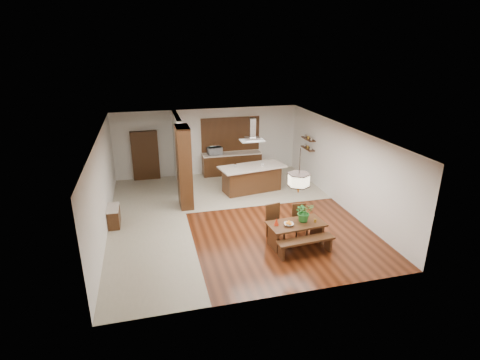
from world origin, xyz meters
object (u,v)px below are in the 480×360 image
object	(u,v)px
fruit_bowl	(289,224)
dining_table	(296,229)
island_cup	(262,165)
dining_chair_right	(300,220)
dining_chair_left	(276,223)
dining_bench	(305,247)
kitchen_island	(252,178)
foliage_plant	(304,212)
range_hood	(252,130)
pendant_lantern	(299,171)
microwave	(215,151)
hallway_console	(114,216)

from	to	relation	value
fruit_bowl	dining_table	bearing A→B (deg)	16.63
dining_table	island_cup	world-z (taller)	island_cup
dining_table	dining_chair_right	distance (m)	0.64
dining_chair_left	dining_chair_right	bearing A→B (deg)	-4.95
dining_bench	fruit_bowl	world-z (taller)	fruit_bowl
fruit_bowl	kitchen_island	bearing A→B (deg)	87.66
foliage_plant	range_hood	xyz separation A→B (m)	(-0.34, 4.26, 1.50)
pendant_lantern	foliage_plant	xyz separation A→B (m)	(0.26, 0.07, -1.28)
kitchen_island	microwave	distance (m)	2.52
range_hood	island_cup	xyz separation A→B (m)	(0.39, -0.10, -1.37)
dining_chair_left	microwave	world-z (taller)	microwave
foliage_plant	microwave	size ratio (longest dim) A/B	0.97
hallway_console	island_cup	size ratio (longest dim) A/B	7.02
foliage_plant	microwave	bearing A→B (deg)	102.07
hallway_console	dining_table	bearing A→B (deg)	-26.29
fruit_bowl	microwave	xyz separation A→B (m)	(-0.87, 6.63, 0.40)
foliage_plant	pendant_lantern	bearing A→B (deg)	-164.57
hallway_console	pendant_lantern	bearing A→B (deg)	-26.29
fruit_bowl	kitchen_island	size ratio (longest dim) A/B	0.10
dining_chair_right	kitchen_island	distance (m)	3.82
foliage_plant	island_cup	distance (m)	4.17
dining_bench	dining_chair_right	world-z (taller)	dining_chair_right
pendant_lantern	microwave	xyz separation A→B (m)	(-1.13, 6.55, -1.13)
dining_chair_left	dining_chair_right	size ratio (longest dim) A/B	1.12
dining_chair_left	dining_bench	bearing A→B (deg)	-74.39
hallway_console	dining_chair_right	distance (m)	5.89
dining_table	foliage_plant	bearing A→B (deg)	15.43
dining_chair_left	kitchen_island	bearing A→B (deg)	74.46
dining_chair_left	pendant_lantern	distance (m)	1.83
range_hood	microwave	xyz separation A→B (m)	(-1.05, 2.22, -1.35)
dining_chair_right	fruit_bowl	bearing A→B (deg)	-132.59
dining_chair_right	kitchen_island	xyz separation A→B (m)	(-0.44, 3.80, 0.07)
foliage_plant	fruit_bowl	size ratio (longest dim) A/B	2.11
hallway_console	island_cup	xyz separation A→B (m)	(5.48, 1.68, 0.78)
hallway_console	fruit_bowl	xyz separation A→B (m)	(4.91, -2.63, 0.40)
dining_chair_right	pendant_lantern	world-z (taller)	pendant_lantern
dining_chair_left	foliage_plant	distance (m)	0.92
pendant_lantern	dining_table	bearing A→B (deg)	180.00
foliage_plant	microwave	xyz separation A→B (m)	(-1.39, 6.48, 0.15)
hallway_console	microwave	xyz separation A→B (m)	(4.04, 3.99, 0.80)
kitchen_island	range_hood	world-z (taller)	range_hood
dining_chair_left	island_cup	bearing A→B (deg)	68.51
dining_chair_right	foliage_plant	distance (m)	0.69
pendant_lantern	foliage_plant	size ratio (longest dim) A/B	2.26
dining_chair_left	foliage_plant	xyz separation A→B (m)	(0.71, -0.39, 0.44)
dining_bench	dining_table	bearing A→B (deg)	95.16
dining_chair_left	fruit_bowl	xyz separation A→B (m)	(0.19, -0.54, 0.18)
hallway_console	dining_chair_right	world-z (taller)	dining_chair_right
dining_bench	island_cup	bearing A→B (deg)	86.93
dining_table	dining_bench	xyz separation A→B (m)	(0.05, -0.58, -0.26)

